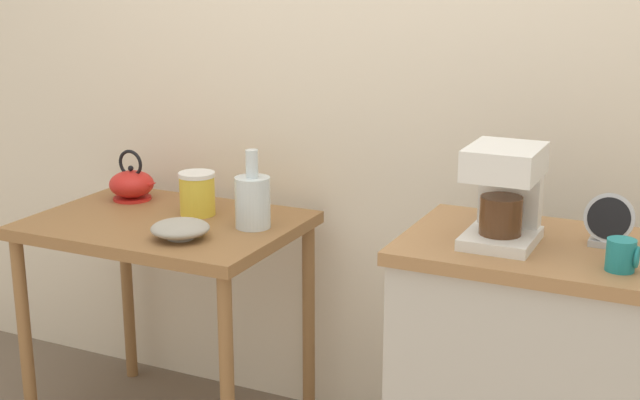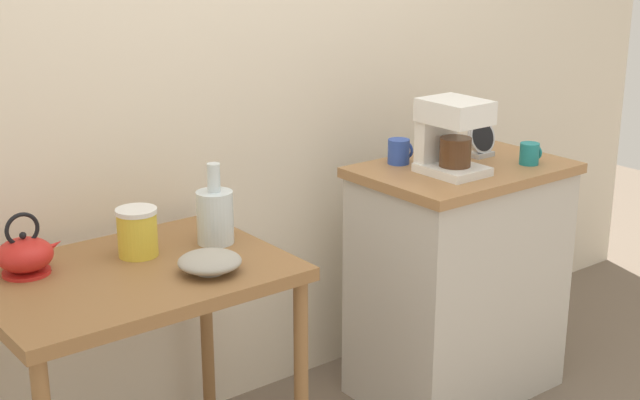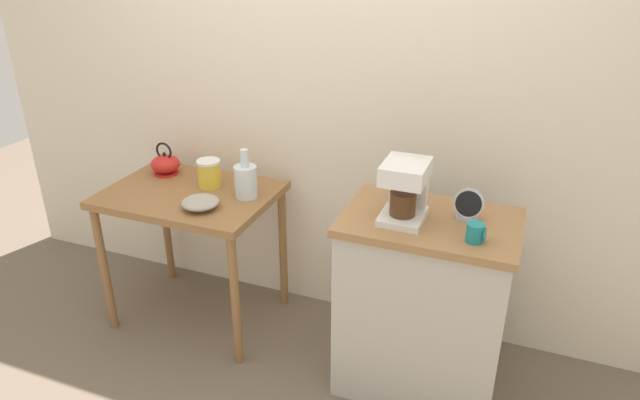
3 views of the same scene
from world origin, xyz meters
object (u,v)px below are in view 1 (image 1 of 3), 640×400
Objects in this scene: teakettle at (132,184)px; glass_carafe_vase at (253,200)px; bowl_stoneware at (180,229)px; table_clock at (609,223)px; coffee_maker at (505,190)px; canister_enamel at (197,194)px; mug_blue at (501,205)px; mug_dark_teal at (622,255)px.

glass_carafe_vase reaches higher than teakettle.
bowl_stoneware is 1.32× the size of table_clock.
canister_enamel is at bearing 169.13° from coffee_maker.
teakettle is at bearing 176.64° from mug_blue.
bowl_stoneware is 1.26m from table_clock.
canister_enamel is 1.88× the size of mug_dark_teal.
table_clock is (-0.06, 0.18, 0.02)m from mug_dark_teal.
bowl_stoneware is 0.70× the size of coffee_maker.
glass_carafe_vase is at bearing 167.14° from mug_dark_teal.
mug_dark_teal is at bearing -12.53° from canister_enamel.
glass_carafe_vase is 1.84× the size of table_clock.
coffee_maker reaches higher than mug_blue.
canister_enamel is 1.64× the size of mug_blue.
canister_enamel is at bearing 169.06° from glass_carafe_vase.
mug_dark_teal reaches higher than teakettle.
canister_enamel is 1.12m from coffee_maker.
table_clock is at bearing -6.55° from teakettle.
table_clock is (1.25, 0.12, 0.15)m from bowl_stoneware.
bowl_stoneware is 2.34× the size of mug_dark_teal.
mug_blue is at bearing 13.84° from bowl_stoneware.
glass_carafe_vase is at bearing -10.94° from canister_enamel.
bowl_stoneware is at bearing 177.22° from mug_dark_teal.
glass_carafe_vase reaches higher than canister_enamel.
teakettle is 1.40× the size of table_clock.
table_clock is at bearing -4.23° from glass_carafe_vase.
teakettle is at bearing 167.73° from mug_dark_teal.
coffee_maker is at bearing 2.25° from bowl_stoneware.
canister_enamel is (-0.24, 0.05, -0.02)m from glass_carafe_vase.
mug_blue is 0.47m from mug_dark_teal.
mug_dark_teal is at bearing -12.27° from teakettle.
coffee_maker is 0.28m from table_clock.
table_clock is at bearing 5.49° from bowl_stoneware.
teakettle is 2.50× the size of mug_dark_teal.
canister_enamel is at bearing 167.47° from mug_dark_teal.
coffee_maker reaches higher than teakettle.
bowl_stoneware is at bearing -36.80° from teakettle.
mug_blue is 0.33m from table_clock.
bowl_stoneware is 1.25× the size of canister_enamel.
glass_carafe_vase is 3.27× the size of mug_dark_teal.
canister_enamel is 1.04m from mug_blue.
teakettle is at bearing 143.20° from bowl_stoneware.
teakettle is 1.68m from table_clock.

